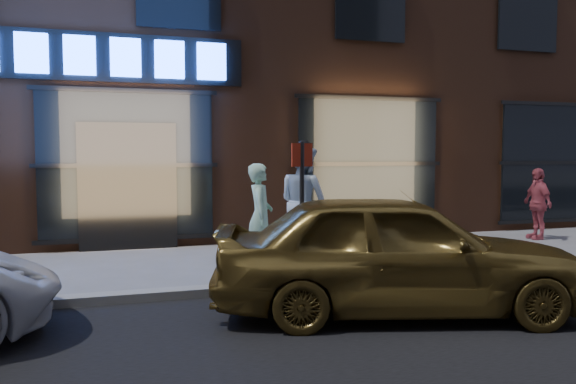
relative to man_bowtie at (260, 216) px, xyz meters
name	(u,v)px	position (x,y,z in m)	size (l,w,h in m)	color
ground	(137,301)	(-1.98, -1.58, -0.83)	(90.00, 90.00, 0.00)	slate
curb	(137,296)	(-1.98, -1.58, -0.77)	(60.00, 0.25, 0.12)	gray
storefront_building	(121,22)	(-1.98, 6.41, 4.31)	(30.20, 8.28, 10.30)	#54301E
man_bowtie	(260,216)	(0.00, 0.00, 0.00)	(0.61, 0.40, 1.67)	#C2FFD6
man_cap	(304,202)	(0.91, 0.54, 0.15)	(0.95, 0.74, 1.96)	silver
passerby	(537,204)	(6.36, 1.13, -0.08)	(0.89, 0.37, 1.52)	#C04F5B
gold_sedan	(395,252)	(0.82, -2.98, -0.13)	(1.66, 4.14, 1.41)	olive
sign_post	(302,200)	(0.21, -1.48, 0.37)	(0.31, 0.09, 1.99)	#262628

